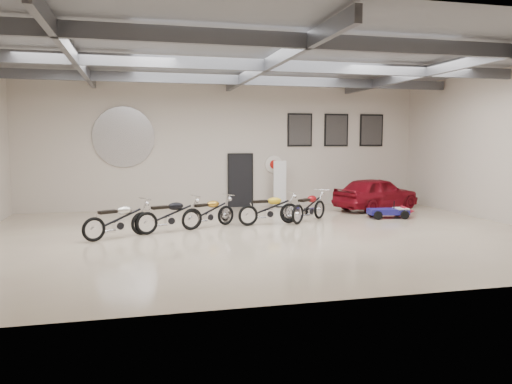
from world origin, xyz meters
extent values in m
cube|color=#C7B698|center=(0.00, 0.00, 0.00)|extent=(16.00, 12.00, 0.01)
cube|color=slate|center=(0.00, 0.00, 5.00)|extent=(16.00, 12.00, 0.01)
cube|color=beige|center=(0.00, 6.00, 2.50)|extent=(16.00, 0.02, 5.00)
cube|color=beige|center=(8.00, 0.00, 2.50)|extent=(0.02, 12.00, 5.00)
cube|color=black|center=(0.50, 5.95, 1.05)|extent=(0.92, 0.08, 2.10)
imported|color=maroon|center=(5.49, 4.00, 0.63)|extent=(2.78, 3.99, 1.26)
camera|label=1|loc=(-3.58, -13.62, 2.70)|focal=35.00mm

